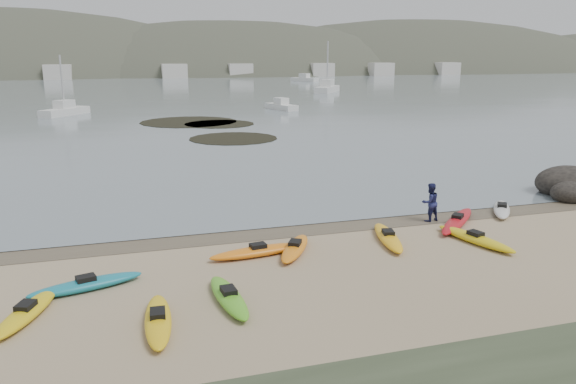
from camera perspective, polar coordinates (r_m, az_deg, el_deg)
name	(u,v)px	position (r m, az deg, el deg)	size (l,w,h in m)	color
ground	(288,227)	(23.41, 0.00, -3.57)	(600.00, 600.00, 0.00)	tan
wet_sand	(290,229)	(23.13, 0.21, -3.77)	(60.00, 60.00, 0.00)	brown
water	(128,66)	(321.52, -15.99, 12.17)	(1200.00, 1200.00, 0.00)	slate
kayaks	(319,254)	(19.85, 3.15, -6.33)	(21.16, 9.69, 0.34)	teal
person_east	(430,202)	(24.74, 14.23, -1.02)	(0.81, 0.63, 1.68)	navy
kelp_mats	(207,126)	(56.06, -8.27, 6.61)	(11.30, 21.60, 0.04)	black
moored_boats	(189,90)	(103.95, -10.03, 10.17)	(79.13, 75.27, 1.26)	silver
far_hills	(241,114)	(221.36, -4.78, 7.94)	(550.00, 135.00, 80.00)	#384235
far_town	(161,71)	(166.92, -12.77, 11.88)	(199.00, 5.00, 4.00)	beige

